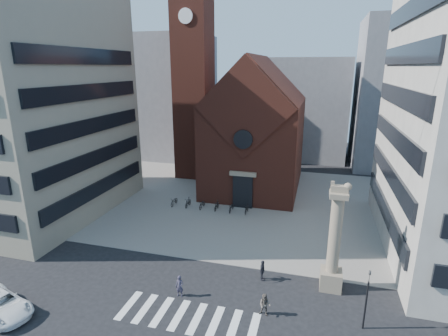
{
  "coord_description": "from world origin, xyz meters",
  "views": [
    {
      "loc": [
        8.25,
        -21.76,
        16.5
      ],
      "look_at": [
        0.1,
        8.0,
        7.52
      ],
      "focal_mm": 28.0,
      "sensor_mm": 36.0,
      "label": 1
    }
  ],
  "objects": [
    {
      "name": "bg_block_right",
      "position": [
        22.0,
        42.0,
        12.0
      ],
      "size": [
        16.0,
        14.0,
        24.0
      ],
      "primitive_type": "cube",
      "color": "gray",
      "rests_on": "ground"
    },
    {
      "name": "pedestrian_2",
      "position": [
        4.74,
        2.66,
        0.85
      ],
      "size": [
        0.49,
        1.03,
        1.71
      ],
      "primitive_type": "imported",
      "rotation": [
        0.0,
        0.0,
        1.49
      ],
      "color": "#26262D",
      "rests_on": "ground"
    },
    {
      "name": "pedestrian_0",
      "position": [
        -0.85,
        -1.03,
        0.84
      ],
      "size": [
        0.62,
        0.41,
        1.67
      ],
      "primitive_type": "imported",
      "rotation": [
        0.0,
        0.0,
        0.02
      ],
      "color": "#302C3D",
      "rests_on": "ground"
    },
    {
      "name": "building_left",
      "position": [
        -24.0,
        10.0,
        13.0
      ],
      "size": [
        18.0,
        20.0,
        26.0
      ],
      "primitive_type": "cube",
      "color": "gray",
      "rests_on": "ground"
    },
    {
      "name": "white_car",
      "position": [
        -12.03,
        -6.15,
        0.74
      ],
      "size": [
        5.77,
        3.86,
        1.47
      ],
      "primitive_type": "imported",
      "rotation": [
        0.0,
        0.0,
        1.28
      ],
      "color": "white",
      "rests_on": "ground"
    },
    {
      "name": "scooter_4",
      "position": [
        -0.99,
        15.31,
        0.56
      ],
      "size": [
        0.68,
        1.93,
        1.01
      ],
      "primitive_type": "imported",
      "rotation": [
        0.0,
        0.0,
        -0.0
      ],
      "color": "black",
      "rests_on": "piazza"
    },
    {
      "name": "scooter_3",
      "position": [
        -2.81,
        15.31,
        0.61
      ],
      "size": [
        0.53,
        1.87,
        1.13
      ],
      "primitive_type": "imported",
      "rotation": [
        0.0,
        0.0,
        -0.0
      ],
      "color": "black",
      "rests_on": "piazza"
    },
    {
      "name": "bg_block_left",
      "position": [
        -20.0,
        40.0,
        11.0
      ],
      "size": [
        16.0,
        14.0,
        22.0
      ],
      "primitive_type": "cube",
      "color": "gray",
      "rests_on": "ground"
    },
    {
      "name": "zebra_crossing",
      "position": [
        0.55,
        -3.0,
        0.01
      ],
      "size": [
        10.2,
        3.2,
        0.01
      ],
      "primitive_type": null,
      "color": "white",
      "rests_on": "ground"
    },
    {
      "name": "church",
      "position": [
        0.0,
        25.04,
        7.98
      ],
      "size": [
        12.0,
        16.65,
        18.0
      ],
      "color": "#5F281D",
      "rests_on": "ground"
    },
    {
      "name": "scooter_5",
      "position": [
        0.83,
        15.31,
        0.61
      ],
      "size": [
        0.53,
        1.87,
        1.13
      ],
      "primitive_type": "imported",
      "rotation": [
        0.0,
        0.0,
        -0.0
      ],
      "color": "black",
      "rests_on": "piazza"
    },
    {
      "name": "scooter_0",
      "position": [
        -8.27,
        15.31,
        0.56
      ],
      "size": [
        0.68,
        1.93,
        1.01
      ],
      "primitive_type": "imported",
      "rotation": [
        0.0,
        0.0,
        -0.0
      ],
      "color": "black",
      "rests_on": "piazza"
    },
    {
      "name": "scooter_1",
      "position": [
        -6.45,
        15.31,
        0.61
      ],
      "size": [
        0.53,
        1.87,
        1.13
      ],
      "primitive_type": "imported",
      "rotation": [
        0.0,
        0.0,
        -0.0
      ],
      "color": "black",
      "rests_on": "piazza"
    },
    {
      "name": "traffic_light",
      "position": [
        12.0,
        -1.0,
        2.29
      ],
      "size": [
        0.13,
        0.16,
        4.3
      ],
      "color": "black",
      "rests_on": "ground"
    },
    {
      "name": "campanile",
      "position": [
        -10.0,
        28.0,
        15.74
      ],
      "size": [
        5.5,
        5.5,
        31.2
      ],
      "color": "#5F281D",
      "rests_on": "ground"
    },
    {
      "name": "bg_block_mid",
      "position": [
        6.0,
        45.0,
        9.0
      ],
      "size": [
        14.0,
        12.0,
        18.0
      ],
      "primitive_type": "cube",
      "color": "gray",
      "rests_on": "ground"
    },
    {
      "name": "piazza",
      "position": [
        0.0,
        19.0,
        0.03
      ],
      "size": [
        46.0,
        30.0,
        0.05
      ],
      "primitive_type": "cube",
      "color": "gray",
      "rests_on": "ground"
    },
    {
      "name": "ground",
      "position": [
        0.0,
        0.0,
        0.0
      ],
      "size": [
        120.0,
        120.0,
        0.0
      ],
      "primitive_type": "plane",
      "color": "black",
      "rests_on": "ground"
    },
    {
      "name": "scooter_2",
      "position": [
        -4.63,
        15.31,
        0.56
      ],
      "size": [
        0.68,
        1.93,
        1.01
      ],
      "primitive_type": "imported",
      "rotation": [
        0.0,
        0.0,
        -0.0
      ],
      "color": "black",
      "rests_on": "piazza"
    },
    {
      "name": "pedestrian_1",
      "position": [
        5.59,
        -1.46,
        0.83
      ],
      "size": [
        0.86,
        0.7,
        1.65
      ],
      "primitive_type": "imported",
      "rotation": [
        0.0,
        0.0,
        -0.09
      ],
      "color": "#595047",
      "rests_on": "ground"
    },
    {
      "name": "lion_column",
      "position": [
        10.01,
        3.0,
        3.46
      ],
      "size": [
        1.63,
        1.6,
        8.68
      ],
      "color": "gray",
      "rests_on": "ground"
    }
  ]
}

